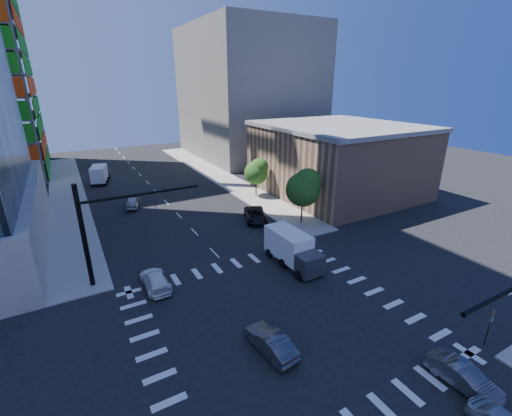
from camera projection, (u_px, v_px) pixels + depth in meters
ground at (277, 319)px, 25.39m from camera, size 160.00×160.00×0.00m
road_markings at (277, 319)px, 25.39m from camera, size 20.00×20.00×0.01m
sidewalk_ne at (218, 176)px, 63.80m from camera, size 5.00×60.00×0.15m
sidewalk_nw at (67, 196)px, 52.32m from camera, size 5.00×60.00×0.15m
commercial_building at (337, 159)px, 53.01m from camera, size 20.50×22.50×10.60m
bg_building_ne at (248, 93)px, 77.88m from camera, size 24.00×30.00×28.00m
signal_mast_nw at (102, 224)px, 28.29m from camera, size 10.20×0.40×9.00m
tree_south at (304, 187)px, 40.93m from camera, size 4.16×4.16×6.82m
tree_north at (257, 171)px, 51.12m from camera, size 3.54×3.52×5.78m
no_parking_sign at (489, 328)px, 22.47m from camera, size 0.30×0.06×2.20m
car_nb_right at (463, 376)px, 19.63m from camera, size 1.60×4.17×1.36m
car_nb_far at (256, 215)px, 43.16m from camera, size 4.27×5.93×1.50m
car_sb_near at (155, 280)px, 29.13m from camera, size 1.94×4.74×1.37m
car_sb_mid at (132, 202)px, 47.66m from camera, size 2.78×4.58×1.46m
car_sb_cross at (270, 342)px, 22.17m from camera, size 1.94×4.45×1.42m
box_truck_near at (294, 252)px, 32.31m from camera, size 2.73×6.13×3.18m
box_truck_far at (100, 175)px, 59.47m from camera, size 3.69×6.16×3.02m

